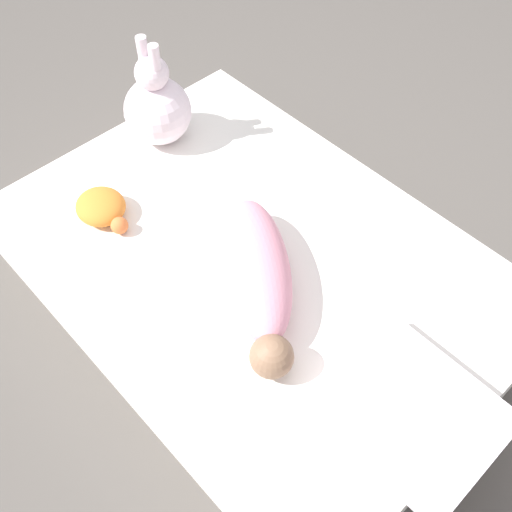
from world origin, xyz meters
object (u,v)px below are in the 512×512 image
at_px(bunny_plush, 157,106).
at_px(turtle_plush, 102,208).
at_px(pillow, 410,412).
at_px(swaddled_baby, 258,275).

height_order(bunny_plush, turtle_plush, bunny_plush).
xyz_separation_m(bunny_plush, turtle_plush, (0.16, -0.33, -0.09)).
bearing_deg(turtle_plush, pillow, 8.65).
xyz_separation_m(swaddled_baby, bunny_plush, (-0.65, 0.18, 0.05)).
bearing_deg(pillow, turtle_plush, -171.35).
relative_size(swaddled_baby, bunny_plush, 1.42).
bearing_deg(swaddled_baby, pillow, 36.07).
bearing_deg(pillow, swaddled_baby, -179.59).
distance_m(swaddled_baby, bunny_plush, 0.68).
xyz_separation_m(swaddled_baby, turtle_plush, (-0.49, -0.15, -0.03)).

